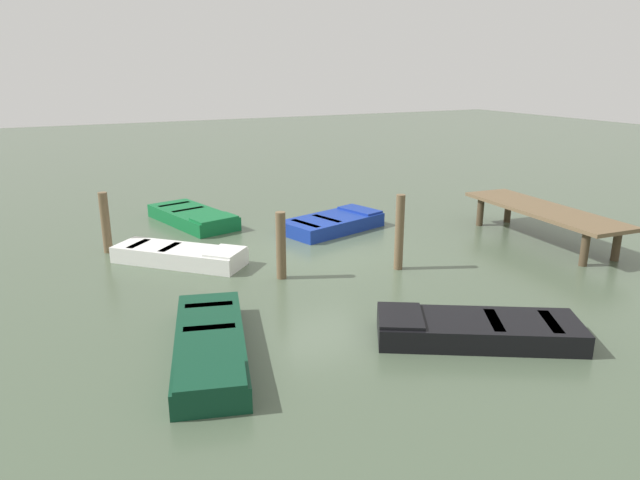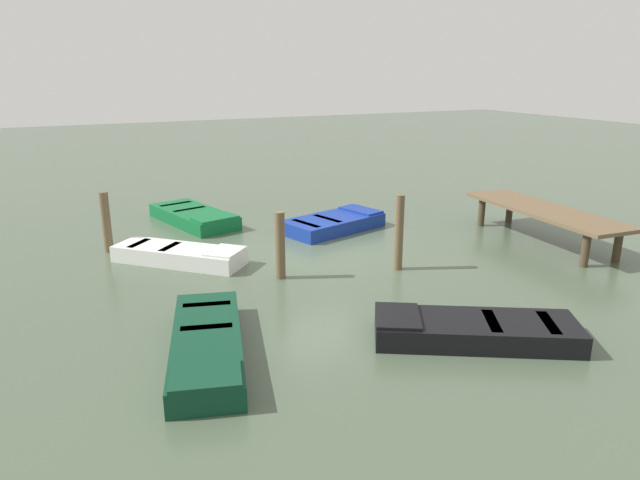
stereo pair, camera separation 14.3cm
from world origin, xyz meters
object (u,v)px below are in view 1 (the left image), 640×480
object	(u,v)px
rowboat_green	(193,217)
mooring_piling_mid_right	(399,232)
dock_segment	(543,212)
mooring_piling_near_left	(281,246)
mooring_piling_mid_left	(106,223)
rowboat_blue	(333,223)
rowboat_dark_green	(210,345)
rowboat_white	(180,255)
rowboat_black	(476,329)

from	to	relation	value
rowboat_green	mooring_piling_mid_right	size ratio (longest dim) A/B	2.00
dock_segment	mooring_piling_near_left	size ratio (longest dim) A/B	3.30
mooring_piling_near_left	mooring_piling_mid_left	size ratio (longest dim) A/B	0.98
mooring_piling_mid_left	mooring_piling_mid_right	size ratio (longest dim) A/B	0.88
dock_segment	mooring_piling_mid_right	world-z (taller)	mooring_piling_mid_right
dock_segment	rowboat_blue	world-z (taller)	dock_segment
rowboat_dark_green	dock_segment	bearing A→B (deg)	119.16
rowboat_blue	rowboat_white	bearing A→B (deg)	176.35
rowboat_dark_green	mooring_piling_near_left	world-z (taller)	mooring_piling_near_left
mooring_piling_near_left	mooring_piling_mid_right	size ratio (longest dim) A/B	0.86
rowboat_green	mooring_piling_mid_right	distance (m)	7.24
rowboat_blue	rowboat_green	distance (m)	4.40
rowboat_dark_green	rowboat_white	world-z (taller)	same
rowboat_green	mooring_piling_mid_right	xyz separation A→B (m)	(6.36, 3.39, 0.70)
rowboat_blue	mooring_piling_near_left	world-z (taller)	mooring_piling_near_left
mooring_piling_near_left	rowboat_blue	bearing A→B (deg)	136.73
rowboat_dark_green	rowboat_blue	size ratio (longest dim) A/B	1.16
rowboat_black	rowboat_green	distance (m)	10.47
rowboat_green	mooring_piling_mid_right	bearing A→B (deg)	13.65
rowboat_white	mooring_piling_near_left	distance (m)	2.84
mooring_piling_near_left	mooring_piling_mid_left	distance (m)	5.07
rowboat_dark_green	rowboat_blue	bearing A→B (deg)	153.38
mooring_piling_mid_right	dock_segment	bearing A→B (deg)	92.26
rowboat_dark_green	mooring_piling_mid_right	xyz separation A→B (m)	(-2.33, 5.29, 0.70)
dock_segment	rowboat_blue	distance (m)	5.93
rowboat_dark_green	rowboat_white	distance (m)	5.09
rowboat_blue	dock_segment	bearing A→B (deg)	-53.54
mooring_piling_near_left	mooring_piling_mid_right	xyz separation A→B (m)	(0.65, 2.77, 0.13)
rowboat_black	mooring_piling_mid_left	bearing A→B (deg)	-27.68
mooring_piling_mid_right	rowboat_green	bearing A→B (deg)	-151.95
dock_segment	rowboat_green	distance (m)	10.32
rowboat_dark_green	rowboat_black	world-z (taller)	same
rowboat_black	mooring_piling_mid_right	size ratio (longest dim) A/B	2.02
rowboat_white	mooring_piling_mid_left	bearing A→B (deg)	174.98
rowboat_black	rowboat_green	world-z (taller)	same
mooring_piling_mid_right	mooring_piling_mid_left	bearing A→B (deg)	-126.05
rowboat_black	mooring_piling_near_left	bearing A→B (deg)	-36.96
rowboat_black	rowboat_white	distance (m)	7.53
dock_segment	mooring_piling_mid_right	bearing A→B (deg)	-83.93
rowboat_white	mooring_piling_near_left	xyz separation A→B (m)	(2.07, 1.86, 0.57)
rowboat_black	rowboat_green	size ratio (longest dim) A/B	1.01
rowboat_blue	mooring_piling_near_left	distance (m)	4.34
rowboat_blue	rowboat_black	distance (m)	7.65
rowboat_dark_green	mooring_piling_near_left	xyz separation A→B (m)	(-2.98, 2.52, 0.57)
rowboat_dark_green	rowboat_green	world-z (taller)	same
rowboat_dark_green	rowboat_green	distance (m)	8.89
rowboat_blue	mooring_piling_mid_left	world-z (taller)	mooring_piling_mid_left
mooring_piling_near_left	mooring_piling_mid_right	bearing A→B (deg)	76.85
rowboat_white	mooring_piling_mid_right	bearing A→B (deg)	13.79
rowboat_white	rowboat_blue	bearing A→B (deg)	56.68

